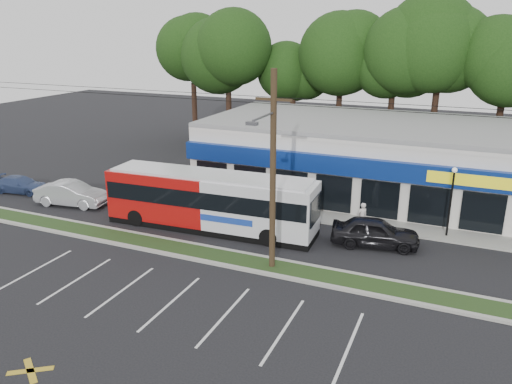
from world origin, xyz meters
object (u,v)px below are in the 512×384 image
object	(u,v)px
utility_pole	(269,166)
pedestrian_b	(315,212)
car_blue	(20,184)
car_dark	(375,232)
pedestrian_a	(362,217)
car_silver	(71,194)
metrobus	(210,200)
lamp_post	(452,194)

from	to	relation	value
utility_pole	pedestrian_b	size ratio (longest dim) A/B	33.44
utility_pole	car_blue	world-z (taller)	utility_pole
car_dark	pedestrian_b	distance (m)	4.61
utility_pole	pedestrian_a	distance (m)	8.84
car_dark	car_silver	bearing A→B (deg)	84.02
metrobus	pedestrian_b	size ratio (longest dim) A/B	8.81
utility_pole	car_dark	distance (m)	8.09
utility_pole	lamp_post	xyz separation A→B (m)	(8.17, 7.87, -2.74)
utility_pole	metrobus	bearing A→B (deg)	145.68
car_dark	pedestrian_b	bearing A→B (deg)	53.79
car_blue	pedestrian_b	world-z (taller)	pedestrian_b
pedestrian_a	lamp_post	bearing A→B (deg)	148.03
utility_pole	car_silver	bearing A→B (deg)	167.66
pedestrian_a	metrobus	bearing A→B (deg)	-23.66
car_silver	car_blue	size ratio (longest dim) A/B	1.19
car_dark	car_blue	distance (m)	26.22
utility_pole	car_dark	world-z (taller)	utility_pole
utility_pole	metrobus	distance (m)	7.27
utility_pole	car_dark	size ratio (longest dim) A/B	10.27
lamp_post	car_silver	world-z (taller)	lamp_post
metrobus	pedestrian_b	world-z (taller)	metrobus
utility_pole	pedestrian_a	size ratio (longest dim) A/B	27.81
lamp_post	car_blue	world-z (taller)	lamp_post
lamp_post	pedestrian_b	world-z (taller)	lamp_post
utility_pole	metrobus	world-z (taller)	utility_pole
car_dark	car_blue	bearing A→B (deg)	81.66
utility_pole	pedestrian_a	xyz separation A→B (m)	(3.35, 6.82, -4.51)
utility_pole	car_silver	world-z (taller)	utility_pole
car_blue	pedestrian_b	xyz separation A→B (m)	(22.08, 2.74, 0.14)
car_dark	lamp_post	bearing A→B (deg)	-61.22
metrobus	car_silver	world-z (taller)	metrobus
lamp_post	pedestrian_a	bearing A→B (deg)	-167.62
metrobus	pedestrian_b	xyz separation A→B (m)	(5.59, 3.40, -1.11)
car_blue	lamp_post	bearing A→B (deg)	-91.11
metrobus	car_dark	bearing A→B (deg)	5.15
utility_pole	metrobus	xyz separation A→B (m)	(-5.23, 3.57, -3.55)
car_silver	pedestrian_b	xyz separation A→B (m)	(16.49, 3.45, -0.08)
lamp_post	metrobus	size ratio (longest dim) A/B	0.32
car_silver	lamp_post	bearing A→B (deg)	-88.37
pedestrian_a	pedestrian_b	bearing A→B (deg)	-47.36
metrobus	car_blue	bearing A→B (deg)	174.93
car_blue	pedestrian_b	distance (m)	22.25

